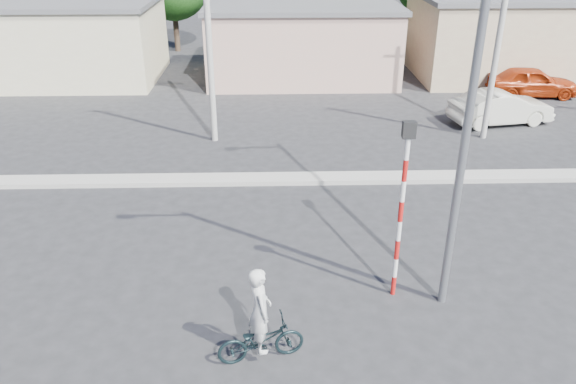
{
  "coord_description": "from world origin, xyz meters",
  "views": [
    {
      "loc": [
        0.37,
        -9.47,
        8.16
      ],
      "look_at": [
        0.76,
        4.48,
        1.3
      ],
      "focal_mm": 35.0,
      "sensor_mm": 36.0,
      "label": 1
    }
  ],
  "objects_px": {
    "cyclist": "(260,322)",
    "bicycle": "(261,340)",
    "car_cream": "(501,108)",
    "traffic_pole": "(402,198)",
    "car_red": "(532,82)",
    "streetlight": "(463,97)"
  },
  "relations": [
    {
      "from": "bicycle",
      "to": "streetlight",
      "type": "height_order",
      "value": "streetlight"
    },
    {
      "from": "cyclist",
      "to": "car_red",
      "type": "height_order",
      "value": "cyclist"
    },
    {
      "from": "car_cream",
      "to": "car_red",
      "type": "distance_m",
      "value": 5.19
    },
    {
      "from": "traffic_pole",
      "to": "streetlight",
      "type": "relative_size",
      "value": 0.48
    },
    {
      "from": "car_red",
      "to": "streetlight",
      "type": "bearing_deg",
      "value": 156.48
    },
    {
      "from": "bicycle",
      "to": "car_cream",
      "type": "xyz_separation_m",
      "value": [
        10.19,
        14.3,
        0.26
      ]
    },
    {
      "from": "car_cream",
      "to": "traffic_pole",
      "type": "xyz_separation_m",
      "value": [
        -7.06,
        -12.19,
        1.87
      ]
    },
    {
      "from": "streetlight",
      "to": "car_red",
      "type": "bearing_deg",
      "value": 60.95
    },
    {
      "from": "bicycle",
      "to": "car_red",
      "type": "height_order",
      "value": "car_red"
    },
    {
      "from": "bicycle",
      "to": "cyclist",
      "type": "distance_m",
      "value": 0.47
    },
    {
      "from": "cyclist",
      "to": "car_red",
      "type": "distance_m",
      "value": 22.75
    },
    {
      "from": "car_red",
      "to": "traffic_pole",
      "type": "relative_size",
      "value": 0.99
    },
    {
      "from": "cyclist",
      "to": "bicycle",
      "type": "bearing_deg",
      "value": -102.81
    },
    {
      "from": "cyclist",
      "to": "car_red",
      "type": "relative_size",
      "value": 0.44
    },
    {
      "from": "car_cream",
      "to": "streetlight",
      "type": "distance_m",
      "value": 14.54
    },
    {
      "from": "car_cream",
      "to": "streetlight",
      "type": "relative_size",
      "value": 0.49
    },
    {
      "from": "traffic_pole",
      "to": "streetlight",
      "type": "height_order",
      "value": "streetlight"
    },
    {
      "from": "cyclist",
      "to": "traffic_pole",
      "type": "bearing_deg",
      "value": -68.86
    },
    {
      "from": "traffic_pole",
      "to": "streetlight",
      "type": "xyz_separation_m",
      "value": [
        0.94,
        -0.3,
        2.37
      ]
    },
    {
      "from": "bicycle",
      "to": "traffic_pole",
      "type": "height_order",
      "value": "traffic_pole"
    },
    {
      "from": "bicycle",
      "to": "car_red",
      "type": "distance_m",
      "value": 22.75
    },
    {
      "from": "cyclist",
      "to": "traffic_pole",
      "type": "distance_m",
      "value": 4.12
    }
  ]
}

